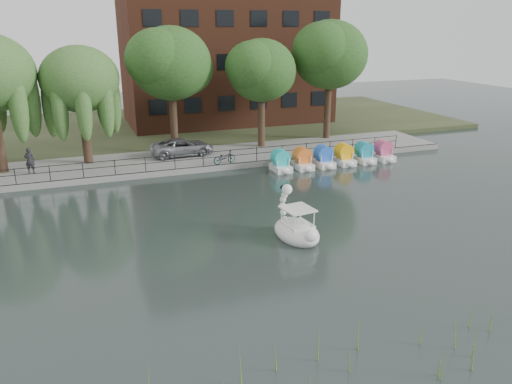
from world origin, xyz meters
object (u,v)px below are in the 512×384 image
minivan (182,146)px  bicycle (224,157)px  swan_boat (296,228)px  pedestrian (29,159)px

minivan → bicycle: (2.29, -3.31, -0.26)m
swan_boat → pedestrian: bearing=122.8°
bicycle → swan_boat: size_ratio=0.55×
minivan → pedestrian: (-10.52, -1.15, 0.23)m
pedestrian → swan_boat: swan_boat is taller
minivan → swan_boat: size_ratio=1.75×
minivan → pedestrian: bearing=93.4°
bicycle → swan_boat: (-0.37, -12.94, -0.36)m
minivan → swan_boat: bearing=-176.1°
minivan → swan_boat: (1.92, -16.25, -0.61)m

